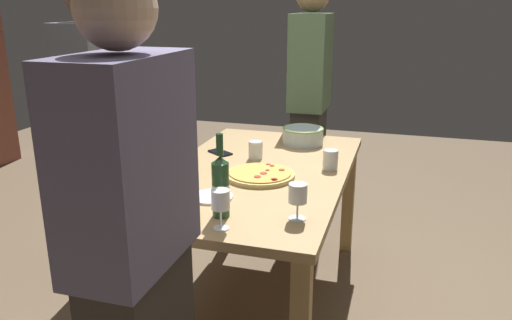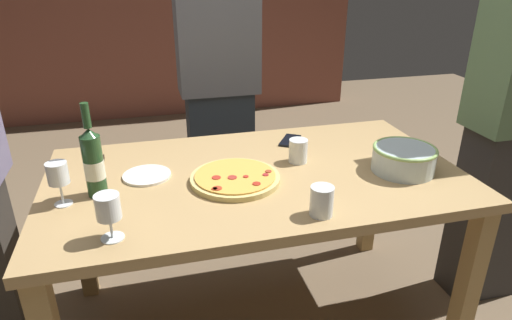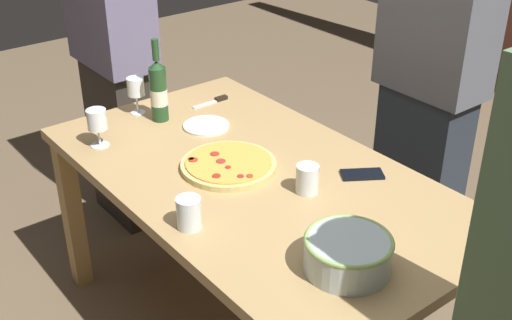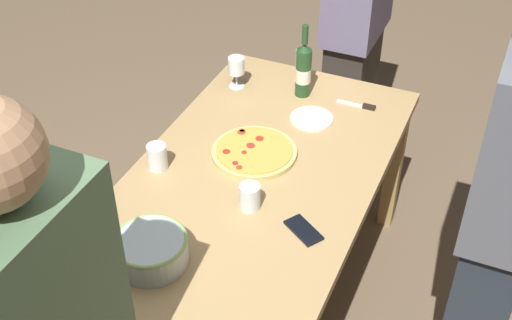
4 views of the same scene
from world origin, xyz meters
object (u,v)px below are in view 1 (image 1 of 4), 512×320
object	(u,v)px
cup_ceramic	(256,150)
pizza_knife	(159,208)
wine_bottle	(221,186)
wine_glass_near_pizza	(298,195)
pizza	(260,175)
person_host	(309,104)
person_guest_left	(135,254)
cup_amber	(330,160)
cell_phone	(220,152)
serving_bowl	(303,135)
wine_glass_by_bottle	(221,201)
dining_table	(256,188)
side_plate	(212,197)
person_guest_right	(101,135)

from	to	relation	value
cup_ceramic	pizza_knife	xyz separation A→B (m)	(-0.79, 0.18, -0.04)
wine_bottle	wine_glass_near_pizza	distance (m)	0.30
pizza	person_host	size ratio (longest dim) A/B	0.20
person_guest_left	pizza_knife	bearing A→B (deg)	22.75
cup_amber	pizza_knife	size ratio (longest dim) A/B	0.59
wine_bottle	cell_phone	distance (m)	0.88
serving_bowl	cup_ceramic	xyz separation A→B (m)	(-0.37, 0.18, -0.01)
pizza_knife	person_guest_left	size ratio (longest dim) A/B	0.10
cup_ceramic	person_guest_left	distance (m)	1.31
pizza	pizza_knife	bearing A→B (deg)	149.87
wine_glass_by_bottle	cup_ceramic	size ratio (longest dim) A/B	1.59
wine_glass_by_bottle	pizza_knife	xyz separation A→B (m)	(0.10, 0.31, -0.11)
serving_bowl	wine_bottle	distance (m)	1.15
wine_glass_near_pizza	cell_phone	xyz separation A→B (m)	(0.76, 0.61, -0.09)
dining_table	person_guest_left	distance (m)	1.13
wine_bottle	side_plate	xyz separation A→B (m)	(0.17, 0.11, -0.12)
serving_bowl	wine_glass_near_pizza	xyz separation A→B (m)	(-1.09, -0.20, 0.04)
serving_bowl	person_guest_right	size ratio (longest dim) A/B	0.14
wine_bottle	wine_glass_by_bottle	world-z (taller)	wine_bottle
wine_glass_by_bottle	cup_ceramic	distance (m)	0.90
cell_phone	person_guest_right	bearing A→B (deg)	142.57
dining_table	person_guest_left	world-z (taller)	person_guest_left
cup_ceramic	side_plate	world-z (taller)	cup_ceramic
person_guest_right	person_host	bearing A→B (deg)	50.70
cup_ceramic	person_guest_left	bearing A→B (deg)	-179.37
wine_bottle	cell_phone	bearing A→B (deg)	20.88
serving_bowl	cell_phone	size ratio (longest dim) A/B	1.71
wine_glass_near_pizza	cell_phone	bearing A→B (deg)	38.63
pizza	serving_bowl	distance (m)	0.66
wine_glass_by_bottle	wine_bottle	bearing A→B (deg)	20.39
wine_bottle	cup_ceramic	distance (m)	0.79
pizza_knife	person_guest_left	world-z (taller)	person_guest_left
person_guest_right	pizza_knife	bearing A→B (deg)	-41.83
wine_glass_by_bottle	pizza	bearing A→B (deg)	2.20
cup_amber	person_guest_right	bearing A→B (deg)	95.07
wine_bottle	wine_glass_by_bottle	size ratio (longest dim) A/B	2.18
cup_ceramic	side_plate	bearing A→B (deg)	178.65
dining_table	person_guest_right	distance (m)	0.92
cup_amber	person_host	distance (m)	1.05
pizza	pizza_knife	distance (m)	0.58
dining_table	cup_amber	bearing A→B (deg)	-70.33
wine_bottle	person_host	xyz separation A→B (m)	(1.72, -0.02, 0.01)
dining_table	wine_glass_near_pizza	size ratio (longest dim) A/B	10.93
pizza_knife	person_guest_right	distance (m)	0.90
side_plate	cell_phone	distance (m)	0.68
wine_glass_near_pizza	cup_amber	xyz separation A→B (m)	(0.65, -0.03, -0.05)
wine_glass_near_pizza	wine_glass_by_bottle	size ratio (longest dim) A/B	0.95
person_host	person_guest_right	world-z (taller)	person_host
wine_glass_near_pizza	cup_amber	world-z (taller)	wine_glass_near_pizza
serving_bowl	wine_glass_near_pizza	bearing A→B (deg)	-169.47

